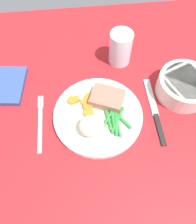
# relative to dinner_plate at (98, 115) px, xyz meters

# --- Properties ---
(dining_table) EXTENTS (1.20, 0.90, 0.02)m
(dining_table) POSITION_rel_dinner_plate_xyz_m (0.03, 0.01, -0.02)
(dining_table) COLOR red
(dining_table) RESTS_ON ground
(dinner_plate) EXTENTS (0.23, 0.23, 0.02)m
(dinner_plate) POSITION_rel_dinner_plate_xyz_m (0.00, 0.00, 0.00)
(dinner_plate) COLOR white
(dinner_plate) RESTS_ON dining_table
(meat_portion) EXTENTS (0.10, 0.09, 0.03)m
(meat_portion) POSITION_rel_dinner_plate_xyz_m (0.03, 0.04, 0.02)
(meat_portion) COLOR #A86B56
(meat_portion) RESTS_ON dinner_plate
(mashed_potatoes) EXTENTS (0.06, 0.06, 0.04)m
(mashed_potatoes) POSITION_rel_dinner_plate_xyz_m (-0.02, -0.04, 0.03)
(mashed_potatoes) COLOR beige
(mashed_potatoes) RESTS_ON dinner_plate
(carrot_slices) EXTENTS (0.07, 0.07, 0.01)m
(carrot_slices) POSITION_rel_dinner_plate_xyz_m (-0.03, 0.03, 0.01)
(carrot_slices) COLOR orange
(carrot_slices) RESTS_ON dinner_plate
(green_beans) EXTENTS (0.07, 0.10, 0.01)m
(green_beans) POSITION_rel_dinner_plate_xyz_m (0.04, -0.02, 0.01)
(green_beans) COLOR #2D8C38
(green_beans) RESTS_ON dinner_plate
(fork) EXTENTS (0.01, 0.17, 0.00)m
(fork) POSITION_rel_dinner_plate_xyz_m (-0.15, -0.00, -0.01)
(fork) COLOR silver
(fork) RESTS_ON dining_table
(knife) EXTENTS (0.02, 0.21, 0.01)m
(knife) POSITION_rel_dinner_plate_xyz_m (0.15, -0.00, -0.01)
(knife) COLOR black
(knife) RESTS_ON dining_table
(water_glass) EXTENTS (0.07, 0.07, 0.10)m
(water_glass) POSITION_rel_dinner_plate_xyz_m (0.09, 0.19, 0.03)
(water_glass) COLOR silver
(water_glass) RESTS_ON dining_table
(salad_bowl) EXTENTS (0.14, 0.14, 0.06)m
(salad_bowl) POSITION_rel_dinner_plate_xyz_m (0.24, 0.05, 0.02)
(salad_bowl) COLOR silver
(salad_bowl) RESTS_ON dining_table
(napkin) EXTENTS (0.15, 0.14, 0.01)m
(napkin) POSITION_rel_dinner_plate_xyz_m (-0.26, 0.13, -0.00)
(napkin) COLOR #334C8C
(napkin) RESTS_ON dining_table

